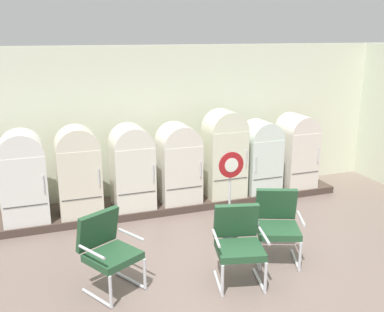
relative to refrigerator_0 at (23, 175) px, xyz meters
The scene contains 14 objects.
ground 3.98m from the refrigerator_0, 48.87° to the right, with size 12.00×10.00×0.05m, color #726058.
back_wall 2.71m from the refrigerator_0, 16.29° to the left, with size 11.76×0.12×2.91m.
display_plinth 2.69m from the refrigerator_0, ahead, with size 6.51×0.95×0.13m, color #47372F.
refrigerator_0 is the anchor object (origin of this frame).
refrigerator_1 0.87m from the refrigerator_0, ahead, with size 0.70×0.62×1.51m.
refrigerator_2 1.79m from the refrigerator_0, ahead, with size 0.70×0.70×1.46m.
refrigerator_3 2.64m from the refrigerator_0, ahead, with size 0.71×0.69×1.43m.
refrigerator_4 3.53m from the refrigerator_0, ahead, with size 0.72×0.62×1.63m.
refrigerator_5 4.31m from the refrigerator_0, ahead, with size 0.66×0.64×1.38m.
refrigerator_6 5.13m from the refrigerator_0, ahead, with size 0.64×0.72×1.44m.
armchair_left 2.51m from the refrigerator_0, 67.26° to the right, with size 0.83×0.85×1.00m.
armchair_right 4.08m from the refrigerator_0, 34.79° to the right, with size 0.79×0.82×1.00m.
armchair_center 3.72m from the refrigerator_0, 46.00° to the right, with size 0.74×0.77×1.00m.
sign_stand 3.35m from the refrigerator_0, 25.22° to the right, with size 0.41×0.32×1.38m.
Camera 1 is at (-2.29, -4.42, 3.13)m, focal length 41.61 mm.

